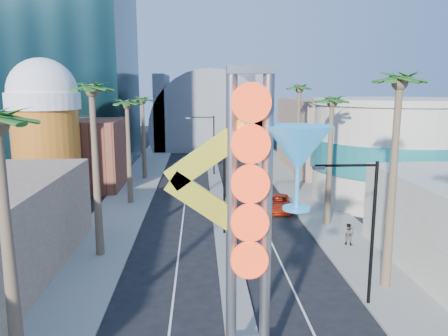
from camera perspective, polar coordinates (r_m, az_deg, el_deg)
The scene contains 20 objects.
sidewalk_west at distance 50.57m, azimuth -11.79°, elevation -3.01°, with size 5.00×100.00×0.15m, color gray.
sidewalk_east at distance 51.29m, azimuth 9.73°, elevation -2.75°, with size 5.00×100.00×0.15m, color gray.
median at distance 52.95m, azimuth -1.08°, elevation -2.17°, with size 1.60×84.00×0.15m, color gray.
brick_filler_west at distance 54.05m, azimuth -18.31°, elevation 1.79°, with size 10.00×10.00×8.00m, color brown.
filler_east at distance 64.52m, azimuth 12.94°, elevation 4.30°, with size 10.00×20.00×10.00m, color #8B6C59.
beer_mug at distance 46.30m, azimuth -22.32°, elevation 4.93°, with size 7.00×7.00×14.50m.
turquoise_building at distance 48.39m, azimuth 21.12°, elevation 2.13°, with size 16.60×16.60×10.60m.
canopy at distance 85.95m, azimuth -1.97°, elevation 5.61°, with size 22.00×16.00×22.00m.
neon_sign at distance 17.38m, azimuth 5.99°, elevation -4.38°, with size 6.53×2.60×12.55m.
streetlight_0 at distance 34.40m, azimuth 0.95°, elevation -0.98°, with size 3.79×0.25×8.00m.
streetlight_1 at distance 58.04m, azimuth -1.87°, elevation 3.77°, with size 3.79×0.25×8.00m.
streetlight_2 at distance 24.30m, azimuth 17.91°, elevation -6.55°, with size 3.45×0.25×8.00m.
palm_1 at distance 30.45m, azimuth -16.85°, elevation 8.35°, with size 2.40×2.40×12.70m.
palm_2 at distance 44.23m, azimuth -12.55°, elevation 7.37°, with size 2.40×2.40×11.20m.
palm_3 at distance 56.10m, azimuth -10.60°, elevation 8.07°, with size 2.40×2.40×11.20m.
palm_5 at distance 26.02m, azimuth 21.86°, elevation 8.72°, with size 2.40×2.40×13.20m.
palm_6 at distance 37.30m, azimuth 13.92°, elevation 7.45°, with size 2.40×2.40×11.70m.
palm_7 at distance 48.86m, azimuth 9.81°, elevation 9.33°, with size 2.40×2.40×12.70m.
red_pickup at distance 42.41m, azimuth 7.07°, elevation -4.57°, with size 2.47×5.35×1.49m, color #B3240D.
pedestrian_b at distance 34.16m, azimuth 15.88°, elevation -8.28°, with size 0.79×0.61×1.62m, color gray.
Camera 1 is at (-1.94, -13.61, 11.79)m, focal length 35.00 mm.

